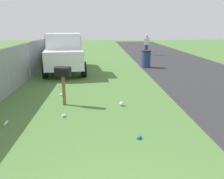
{
  "coord_description": "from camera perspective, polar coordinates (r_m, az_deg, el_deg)",
  "views": [
    {
      "loc": [
        -1.39,
        0.1,
        2.5
      ],
      "look_at": [
        4.18,
        -0.2,
        0.96
      ],
      "focal_mm": 37.44,
      "sensor_mm": 36.0,
      "label": 1
    }
  ],
  "objects": [
    {
      "name": "pickup_truck",
      "position": [
        13.07,
        -11.61,
        8.99
      ],
      "size": [
        5.13,
        2.62,
        2.09
      ],
      "rotation": [
        0.0,
        0.0,
        3.28
      ],
      "color": "silver",
      "rests_on": "ground"
    },
    {
      "name": "trash_bin",
      "position": [
        14.44,
        8.3,
        7.4
      ],
      "size": [
        0.57,
        0.57,
        1.03
      ],
      "color": "navy",
      "rests_on": "ground"
    },
    {
      "name": "litter_bag_midfield_b",
      "position": [
        7.5,
        2.36,
        -3.47
      ],
      "size": [
        0.14,
        0.14,
        0.14
      ],
      "primitive_type": "sphere",
      "color": "silver",
      "rests_on": "ground"
    },
    {
      "name": "litter_cup_by_mailbox",
      "position": [
        8.75,
        -12.32,
        -1.24
      ],
      "size": [
        0.11,
        0.12,
        0.08
      ],
      "primitive_type": "cylinder",
      "rotation": [
        0.0,
        1.57,
        4.34
      ],
      "color": "white",
      "rests_on": "ground"
    },
    {
      "name": "pedestrian",
      "position": [
        20.6,
        8.41,
        11.13
      ],
      "size": [
        0.3,
        0.56,
        1.73
      ],
      "rotation": [
        0.0,
        0.0,
        3.45
      ],
      "color": "#2D3351",
      "rests_on": "ground"
    },
    {
      "name": "litter_can_far_scatter",
      "position": [
        5.45,
        6.66,
        -11.58
      ],
      "size": [
        0.13,
        0.13,
        0.07
      ],
      "primitive_type": "cylinder",
      "rotation": [
        0.0,
        1.57,
        2.43
      ],
      "color": "blue",
      "rests_on": "ground"
    },
    {
      "name": "fence_section",
      "position": [
        10.56,
        -21.75,
        5.78
      ],
      "size": [
        18.87,
        0.07,
        1.71
      ],
      "color": "#9EA3A8",
      "rests_on": "ground"
    },
    {
      "name": "litter_cup_midfield_a",
      "position": [
        6.75,
        -11.77,
        -6.26
      ],
      "size": [
        0.13,
        0.13,
        0.08
      ],
      "primitive_type": "cylinder",
      "rotation": [
        0.0,
        1.57,
        5.51
      ],
      "color": "white",
      "rests_on": "ground"
    },
    {
      "name": "mailbox",
      "position": [
        7.5,
        -11.89,
        3.7
      ],
      "size": [
        0.35,
        0.54,
        1.27
      ],
      "rotation": [
        0.0,
        0.0,
        -0.32
      ],
      "color": "brown",
      "rests_on": "ground"
    },
    {
      "name": "litter_bottle_near_hydrant",
      "position": [
        6.73,
        -24.48,
        -7.5
      ],
      "size": [
        0.22,
        0.09,
        0.07
      ],
      "primitive_type": "cylinder",
      "rotation": [
        0.0,
        1.57,
        3.22
      ],
      "color": "#B2D8BF",
      "rests_on": "ground"
    }
  ]
}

